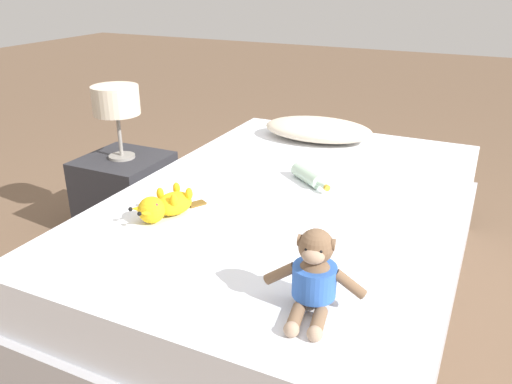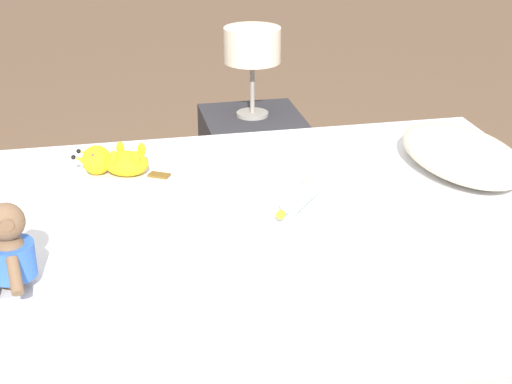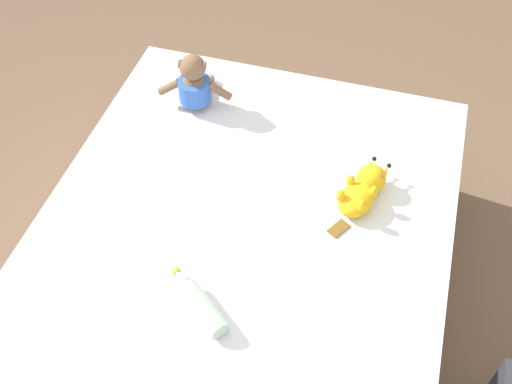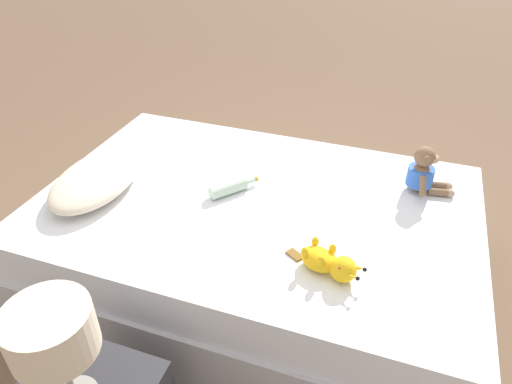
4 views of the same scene
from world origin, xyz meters
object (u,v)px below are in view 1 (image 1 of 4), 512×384
bed (291,247)px  plush_monkey (314,277)px  glass_bottle (308,176)px  nightstand (126,195)px  bedside_lamp (116,102)px  plush_yellow_creature (165,206)px  pillow (318,129)px

bed → plush_monkey: size_ratio=7.19×
bed → glass_bottle: bearing=83.1°
plush_monkey → nightstand: plush_monkey is taller
bedside_lamp → plush_yellow_creature: bearing=-41.0°
pillow → plush_yellow_creature: 1.19m
bed → nightstand: (-1.07, 0.21, -0.03)m
plush_yellow_creature → nightstand: (-0.72, 0.63, -0.34)m
pillow → bedside_lamp: (-0.92, -0.54, 0.17)m
bed → bedside_lamp: 1.19m
plush_yellow_creature → bedside_lamp: size_ratio=0.84×
nightstand → plush_yellow_creature: bearing=-41.0°
pillow → bedside_lamp: bedside_lamp is taller
bed → bedside_lamp: bearing=168.9°
nightstand → glass_bottle: bearing=-3.7°
pillow → plush_monkey: 1.55m
plush_yellow_creature → glass_bottle: bearing=56.6°
bed → plush_yellow_creature: bearing=-130.0°
glass_bottle → bedside_lamp: bedside_lamp is taller
bed → bedside_lamp: bedside_lamp is taller
bed → plush_monkey: plush_monkey is taller
bed → nightstand: size_ratio=4.73×
pillow → nightstand: (-0.92, -0.54, -0.35)m
glass_bottle → bed: bearing=-96.9°
glass_bottle → bedside_lamp: (-1.09, 0.07, 0.20)m
plush_yellow_creature → bedside_lamp: bedside_lamp is taller
bed → glass_bottle: (0.02, 0.14, 0.29)m
pillow → glass_bottle: 0.64m
plush_monkey → plush_yellow_creature: size_ratio=0.88×
glass_bottle → pillow: bearing=105.5°
nightstand → bedside_lamp: bedside_lamp is taller
plush_monkey → plush_yellow_creature: bearing=156.9°
nightstand → bedside_lamp: 0.52m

